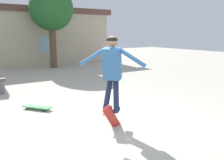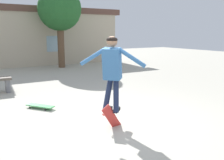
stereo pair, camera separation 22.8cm
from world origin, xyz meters
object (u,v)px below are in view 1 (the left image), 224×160
skater (112,67)px  skateboard_resting (37,107)px  tree_right (51,10)px  skateboard_flipping (113,120)px

skater → skateboard_resting: bearing=73.2°
tree_right → skateboard_flipping: (-2.19, -8.98, -2.91)m
skateboard_flipping → skateboard_resting: bearing=94.9°
skateboard_flipping → tree_right: bearing=57.1°
tree_right → skateboard_resting: bearing=-114.1°
skater → skateboard_flipping: size_ratio=2.00×
skateboard_resting → skater: bearing=-11.3°
tree_right → skater: size_ratio=2.81×
tree_right → skateboard_resting: 8.16m
skater → skateboard_flipping: (-0.01, -0.06, -1.07)m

